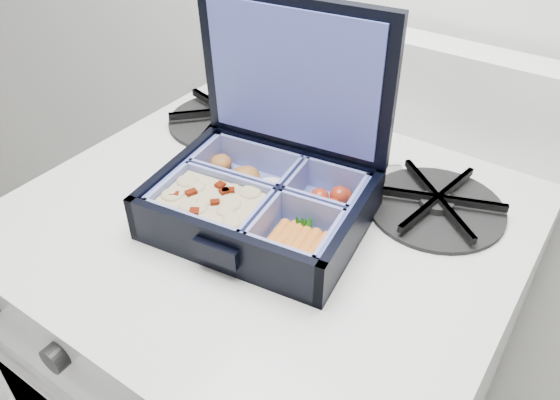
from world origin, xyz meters
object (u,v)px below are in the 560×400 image
Objects in this scene: stove at (280,399)px; fork at (336,174)px; bento_box at (260,204)px; burner_grate at (437,201)px.

fork is at bearing 69.64° from stove.
bento_box is 1.48× the size of fork.
stove is 0.49m from burner_grate.
stove is 5.28× the size of burner_grate.
burner_grate is 0.14m from fork.
fork is (-0.14, -0.01, -0.01)m from burner_grate.
bento_box is at bearing -82.73° from stove.
burner_grate is at bearing 53.80° from fork.
bento_box is 0.21m from burner_grate.
bento_box reaches higher than fork.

